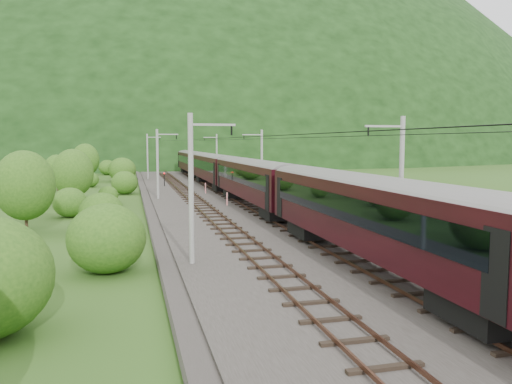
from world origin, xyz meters
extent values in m
plane|color=#324F18|center=(0.00, 0.00, 0.00)|extent=(600.00, 600.00, 0.00)
cube|color=#38332D|center=(0.00, 10.00, 0.15)|extent=(14.00, 220.00, 0.30)
cube|color=brown|center=(-3.12, 10.00, 0.49)|extent=(0.08, 220.00, 0.15)
cube|color=brown|center=(-1.68, 10.00, 0.49)|extent=(0.08, 220.00, 0.15)
cube|color=black|center=(-2.40, 10.00, 0.36)|extent=(2.40, 220.00, 0.12)
cube|color=brown|center=(1.68, 10.00, 0.49)|extent=(0.08, 220.00, 0.15)
cube|color=brown|center=(3.12, 10.00, 0.49)|extent=(0.08, 220.00, 0.15)
cube|color=black|center=(2.40, 10.00, 0.36)|extent=(2.40, 220.00, 0.12)
cylinder|color=gray|center=(-6.20, 0.00, 4.30)|extent=(0.28, 0.28, 8.00)
cube|color=gray|center=(-5.00, 0.00, 7.70)|extent=(2.40, 0.12, 0.12)
cylinder|color=black|center=(-4.00, 0.00, 7.40)|extent=(0.10, 0.10, 0.50)
cylinder|color=gray|center=(-6.20, 32.00, 4.30)|extent=(0.28, 0.28, 8.00)
cube|color=gray|center=(-5.00, 32.00, 7.70)|extent=(2.40, 0.12, 0.12)
cylinder|color=black|center=(-4.00, 32.00, 7.40)|extent=(0.10, 0.10, 0.50)
cylinder|color=gray|center=(-6.20, 64.00, 4.30)|extent=(0.28, 0.28, 8.00)
cube|color=gray|center=(-5.00, 64.00, 7.70)|extent=(2.40, 0.12, 0.12)
cylinder|color=black|center=(-4.00, 64.00, 7.40)|extent=(0.10, 0.10, 0.50)
cylinder|color=gray|center=(-6.20, 96.00, 4.30)|extent=(0.28, 0.28, 8.00)
cube|color=gray|center=(-5.00, 96.00, 7.70)|extent=(2.40, 0.12, 0.12)
cylinder|color=black|center=(-4.00, 96.00, 7.40)|extent=(0.10, 0.10, 0.50)
cylinder|color=gray|center=(-6.20, 128.00, 4.30)|extent=(0.28, 0.28, 8.00)
cube|color=gray|center=(-5.00, 128.00, 7.70)|extent=(2.40, 0.12, 0.12)
cylinder|color=black|center=(-4.00, 128.00, 7.40)|extent=(0.10, 0.10, 0.50)
cylinder|color=gray|center=(6.20, 0.00, 4.30)|extent=(0.28, 0.28, 8.00)
cube|color=gray|center=(5.00, 0.00, 7.70)|extent=(2.40, 0.12, 0.12)
cylinder|color=black|center=(4.00, 0.00, 7.40)|extent=(0.10, 0.10, 0.50)
cylinder|color=gray|center=(6.20, 32.00, 4.30)|extent=(0.28, 0.28, 8.00)
cube|color=gray|center=(5.00, 32.00, 7.70)|extent=(2.40, 0.12, 0.12)
cylinder|color=black|center=(4.00, 32.00, 7.40)|extent=(0.10, 0.10, 0.50)
cylinder|color=gray|center=(6.20, 64.00, 4.30)|extent=(0.28, 0.28, 8.00)
cube|color=gray|center=(5.00, 64.00, 7.70)|extent=(2.40, 0.12, 0.12)
cylinder|color=black|center=(4.00, 64.00, 7.40)|extent=(0.10, 0.10, 0.50)
cylinder|color=gray|center=(6.20, 96.00, 4.30)|extent=(0.28, 0.28, 8.00)
cube|color=gray|center=(5.00, 96.00, 7.70)|extent=(2.40, 0.12, 0.12)
cylinder|color=black|center=(4.00, 96.00, 7.40)|extent=(0.10, 0.10, 0.50)
cylinder|color=gray|center=(6.20, 128.00, 4.30)|extent=(0.28, 0.28, 8.00)
cube|color=gray|center=(5.00, 128.00, 7.70)|extent=(2.40, 0.12, 0.12)
cylinder|color=black|center=(4.00, 128.00, 7.40)|extent=(0.10, 0.10, 0.50)
cylinder|color=black|center=(-2.40, 10.00, 7.10)|extent=(0.03, 198.00, 0.03)
cylinder|color=black|center=(2.40, 10.00, 7.10)|extent=(0.03, 198.00, 0.03)
ellipsoid|color=black|center=(0.00, 260.00, 0.00)|extent=(504.00, 360.00, 244.00)
cube|color=black|center=(2.40, -3.69, 3.16)|extent=(3.13, 23.71, 3.23)
cylinder|color=slate|center=(2.40, -3.69, 4.61)|extent=(3.13, 23.59, 3.13)
cube|color=black|center=(0.82, -3.69, 3.54)|extent=(0.05, 20.87, 1.24)
cube|color=black|center=(3.98, -3.69, 3.54)|extent=(0.05, 20.87, 1.24)
cube|color=black|center=(2.40, -11.99, 1.05)|extent=(2.37, 3.45, 0.97)
cube|color=black|center=(2.40, 4.61, 1.05)|extent=(2.37, 3.45, 0.97)
cube|color=black|center=(2.40, 20.93, 3.16)|extent=(3.13, 23.71, 3.23)
cylinder|color=slate|center=(2.40, 20.93, 4.61)|extent=(3.13, 23.59, 3.13)
cube|color=black|center=(0.82, 20.93, 3.54)|extent=(0.05, 20.87, 1.24)
cube|color=black|center=(3.98, 20.93, 3.54)|extent=(0.05, 20.87, 1.24)
cube|color=black|center=(2.40, 12.63, 1.05)|extent=(2.37, 3.45, 0.97)
cube|color=black|center=(2.40, 29.23, 1.05)|extent=(2.37, 3.45, 0.97)
cube|color=black|center=(2.40, 45.54, 3.16)|extent=(3.13, 23.71, 3.23)
cylinder|color=slate|center=(2.40, 45.54, 4.61)|extent=(3.13, 23.59, 3.13)
cube|color=black|center=(0.82, 45.54, 3.54)|extent=(0.05, 20.87, 1.24)
cube|color=black|center=(3.98, 45.54, 3.54)|extent=(0.05, 20.87, 1.24)
cube|color=black|center=(2.40, 37.24, 1.05)|extent=(2.37, 3.45, 0.97)
cube|color=black|center=(2.40, 53.84, 1.05)|extent=(2.37, 3.45, 0.97)
cube|color=black|center=(2.40, 70.16, 3.16)|extent=(3.13, 23.71, 3.23)
cylinder|color=slate|center=(2.40, 70.16, 4.61)|extent=(3.13, 23.59, 3.13)
cube|color=black|center=(0.82, 70.16, 3.54)|extent=(0.05, 20.87, 1.24)
cube|color=black|center=(3.98, 70.16, 3.54)|extent=(0.05, 20.87, 1.24)
cube|color=black|center=(2.40, 61.86, 1.05)|extent=(2.37, 3.45, 0.97)
cube|color=black|center=(2.40, 78.46, 1.05)|extent=(2.37, 3.45, 0.97)
cube|color=navy|center=(2.40, 104.47, 3.16)|extent=(3.13, 19.40, 3.23)
cylinder|color=slate|center=(2.40, 104.47, 4.61)|extent=(3.13, 19.30, 3.13)
cube|color=black|center=(0.82, 104.47, 3.54)|extent=(0.05, 17.07, 1.24)
cube|color=black|center=(3.98, 104.47, 3.54)|extent=(0.05, 17.07, 1.24)
cube|color=black|center=(2.40, 97.68, 1.05)|extent=(2.37, 3.45, 0.97)
cube|color=black|center=(2.40, 111.26, 1.05)|extent=(2.37, 3.45, 0.97)
cube|color=gold|center=(2.40, 113.97, 2.94)|extent=(3.19, 0.50, 2.91)
cube|color=gold|center=(2.40, 94.97, 2.94)|extent=(3.19, 0.50, 2.91)
cube|color=black|center=(2.40, 107.47, 5.37)|extent=(0.08, 1.60, 0.97)
cylinder|color=red|center=(0.00, 36.61, 0.98)|extent=(0.15, 0.15, 1.36)
cylinder|color=red|center=(0.33, 23.87, 0.97)|extent=(0.14, 0.14, 1.34)
cylinder|color=black|center=(-4.36, 48.61, 1.23)|extent=(0.13, 0.13, 1.86)
sphere|color=red|center=(-4.36, 48.61, 2.21)|extent=(0.22, 0.22, 0.22)
ellipsoid|color=#275015|center=(-10.58, 0.25, 1.82)|extent=(4.04, 4.04, 3.63)
ellipsoid|color=#275015|center=(-11.47, 12.51, 1.51)|extent=(3.36, 3.36, 3.03)
ellipsoid|color=#275015|center=(-14.65, 21.26, 1.36)|extent=(3.02, 3.02, 2.72)
ellipsoid|color=#275015|center=(-11.72, 30.91, 0.99)|extent=(2.20, 2.20, 1.98)
ellipsoid|color=#275015|center=(-10.01, 40.86, 1.53)|extent=(3.41, 3.41, 3.07)
ellipsoid|color=#275015|center=(-15.18, 53.04, 1.16)|extent=(2.58, 2.58, 2.32)
ellipsoid|color=#275015|center=(-10.58, 62.31, 2.10)|extent=(4.66, 4.66, 4.20)
ellipsoid|color=#275015|center=(-11.27, 73.12, 1.25)|extent=(2.77, 2.77, 2.50)
ellipsoid|color=#275015|center=(-13.82, 82.01, 1.58)|extent=(3.51, 3.51, 3.16)
ellipsoid|color=#275015|center=(-10.32, 94.62, 0.86)|extent=(1.91, 1.91, 1.72)
cylinder|color=black|center=(-16.88, 13.47, 1.68)|extent=(0.24, 0.24, 3.37)
ellipsoid|color=#275015|center=(-16.88, 13.47, 3.61)|extent=(4.33, 4.33, 5.19)
cylinder|color=black|center=(-15.18, 29.78, 1.65)|extent=(0.24, 0.24, 3.31)
ellipsoid|color=#275015|center=(-15.18, 29.78, 3.55)|extent=(4.26, 4.26, 5.11)
cylinder|color=black|center=(-19.24, 48.41, 1.38)|extent=(0.24, 0.24, 2.76)
ellipsoid|color=#275015|center=(-19.24, 48.41, 2.96)|extent=(3.55, 3.55, 4.27)
cylinder|color=black|center=(-16.62, 63.55, 1.79)|extent=(0.24, 0.24, 3.59)
ellipsoid|color=#275015|center=(-16.62, 63.55, 3.84)|extent=(4.61, 4.61, 5.53)
ellipsoid|color=#275015|center=(11.40, 22.18, 1.08)|extent=(2.39, 2.39, 2.15)
ellipsoid|color=#275015|center=(10.81, 47.21, 1.24)|extent=(2.77, 2.77, 2.49)
camera|label=1|loc=(-9.34, -26.31, 6.76)|focal=35.00mm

